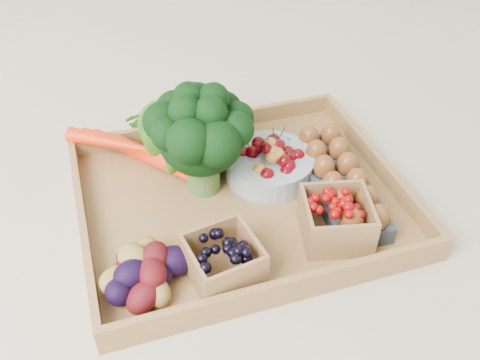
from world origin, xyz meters
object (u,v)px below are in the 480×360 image
object	(u,v)px
egg_carton	(338,186)
tray	(240,202)
cherry_bowl	(269,165)
broccoli	(202,156)

from	to	relation	value
egg_carton	tray	bearing A→B (deg)	174.23
cherry_bowl	egg_carton	xyz separation A→B (m)	(0.10, -0.09, -0.01)
broccoli	egg_carton	world-z (taller)	broccoli
tray	cherry_bowl	distance (m)	0.09
tray	cherry_bowl	bearing A→B (deg)	33.66
cherry_bowl	broccoli	bearing A→B (deg)	179.77
egg_carton	broccoli	bearing A→B (deg)	165.43
broccoli	cherry_bowl	xyz separation A→B (m)	(0.13, -0.00, -0.05)
broccoli	egg_carton	size ratio (longest dim) A/B	0.69
tray	cherry_bowl	xyz separation A→B (m)	(0.07, 0.05, 0.03)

